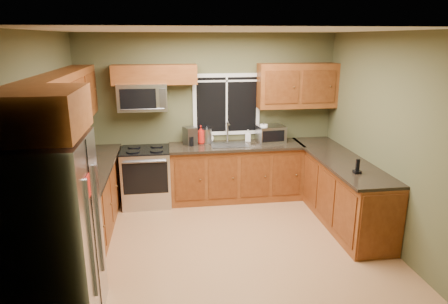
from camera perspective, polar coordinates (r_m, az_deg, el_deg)
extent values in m
plane|color=#A57248|center=(5.43, 0.00, -12.79)|extent=(4.20, 4.20, 0.00)
plane|color=white|center=(4.76, 0.00, 17.00)|extent=(4.20, 4.20, 0.00)
plane|color=#4F5031|center=(6.67, -2.21, 5.05)|extent=(4.20, 0.00, 4.20)
plane|color=#4F5031|center=(3.25, 4.57, -7.03)|extent=(4.20, 0.00, 4.20)
plane|color=#4F5031|center=(5.08, -24.13, 0.13)|extent=(0.00, 3.60, 3.60)
plane|color=#4F5031|center=(5.62, 21.74, 1.81)|extent=(0.00, 3.60, 3.60)
cube|color=white|center=(6.66, 0.37, 6.79)|extent=(1.12, 0.03, 1.02)
cube|color=black|center=(6.65, 0.39, 6.77)|extent=(1.00, 0.01, 0.90)
cube|color=white|center=(6.64, 0.39, 6.77)|extent=(0.03, 0.01, 0.90)
cube|color=white|center=(6.59, 0.40, 10.11)|extent=(1.00, 0.01, 0.03)
cube|color=brown|center=(5.73, -18.96, -7.13)|extent=(0.60, 2.65, 0.90)
cube|color=black|center=(5.57, -19.15, -2.66)|extent=(0.65, 2.65, 0.04)
cube|color=brown|center=(6.67, 1.70, -2.95)|extent=(2.17, 0.60, 0.90)
cube|color=black|center=(6.51, 1.77, 0.89)|extent=(2.17, 0.65, 0.04)
cube|color=brown|center=(6.21, 15.99, -5.07)|extent=(0.60, 2.50, 0.90)
cube|color=#602D11|center=(5.18, 21.64, -9.93)|extent=(0.56, 0.02, 0.82)
cube|color=black|center=(6.05, 16.11, -0.93)|extent=(0.65, 2.50, 0.04)
cube|color=brown|center=(5.39, -21.74, 6.80)|extent=(0.33, 2.65, 0.72)
cube|color=brown|center=(6.37, -9.88, 10.85)|extent=(1.30, 0.33, 0.30)
cube|color=brown|center=(6.74, 10.42, 9.30)|extent=(1.30, 0.33, 0.72)
cube|color=brown|center=(3.62, -25.21, 5.13)|extent=(0.72, 0.90, 0.38)
cube|color=#B7B7BC|center=(3.97, -23.26, -11.08)|extent=(0.72, 0.90, 1.80)
cube|color=slate|center=(3.69, -18.45, -11.80)|extent=(0.03, 0.04, 1.10)
cube|color=slate|center=(4.04, -17.50, -9.18)|extent=(0.03, 0.04, 1.10)
cube|color=black|center=(3.88, -17.96, -11.10)|extent=(0.01, 0.02, 1.78)
cube|color=red|center=(3.60, -18.82, -4.69)|extent=(0.01, 0.14, 0.20)
cube|color=#B7B7BC|center=(6.57, -10.99, -3.57)|extent=(0.76, 0.65, 0.90)
cube|color=black|center=(6.43, -11.20, 0.26)|extent=(0.76, 0.64, 0.03)
cube|color=black|center=(6.22, -11.16, -3.71)|extent=(0.68, 0.02, 0.50)
cylinder|color=slate|center=(6.12, -11.30, -1.39)|extent=(0.64, 0.04, 0.04)
cylinder|color=black|center=(6.30, -12.90, 0.07)|extent=(0.20, 0.20, 0.01)
cylinder|color=black|center=(6.28, -9.63, 0.20)|extent=(0.20, 0.20, 0.01)
cylinder|color=black|center=(6.57, -12.72, 0.73)|extent=(0.20, 0.20, 0.01)
cylinder|color=black|center=(6.55, -9.58, 0.86)|extent=(0.20, 0.20, 0.01)
cube|color=#B7B7BC|center=(6.40, -11.54, 7.72)|extent=(0.76, 0.38, 0.42)
cube|color=black|center=(6.21, -12.19, 7.43)|extent=(0.54, 0.01, 0.30)
cube|color=slate|center=(6.19, -8.75, 7.59)|extent=(0.10, 0.01, 0.30)
cylinder|color=slate|center=(6.21, -11.56, 5.98)|extent=(0.66, 0.02, 0.02)
cube|color=slate|center=(6.49, 0.76, 0.99)|extent=(0.60, 0.42, 0.02)
cylinder|color=#B7B7BC|center=(6.64, 0.50, 2.89)|extent=(0.03, 0.03, 0.34)
cylinder|color=#B7B7BC|center=(6.53, 0.61, 4.10)|extent=(0.03, 0.18, 0.03)
cube|color=#B7B7BC|center=(6.69, 6.70, 2.60)|extent=(0.47, 0.38, 0.27)
cube|color=black|center=(6.53, 7.08, 2.25)|extent=(0.37, 0.05, 0.19)
cube|color=slate|center=(6.49, -4.87, 2.30)|extent=(0.24, 0.26, 0.29)
cylinder|color=black|center=(6.44, -4.82, 1.56)|extent=(0.14, 0.14, 0.15)
cylinder|color=#B7B7BC|center=(6.58, -2.48, 2.30)|extent=(0.18, 0.18, 0.24)
cone|color=black|center=(6.55, -2.49, 3.49)|extent=(0.12, 0.12, 0.06)
cylinder|color=white|center=(6.65, 5.65, 2.66)|extent=(0.17, 0.17, 0.30)
cylinder|color=slate|center=(6.61, 5.69, 4.03)|extent=(0.03, 0.03, 0.04)
imported|color=red|center=(6.53, -3.33, 2.48)|extent=(0.13, 0.13, 0.30)
imported|color=white|center=(6.71, 3.43, 2.38)|extent=(0.10, 0.10, 0.20)
imported|color=white|center=(6.64, -2.09, 2.18)|extent=(0.17, 0.17, 0.18)
cube|color=black|center=(5.41, 18.47, -2.71)|extent=(0.09, 0.09, 0.04)
cube|color=black|center=(5.38, 18.56, -1.74)|extent=(0.04, 0.03, 0.15)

